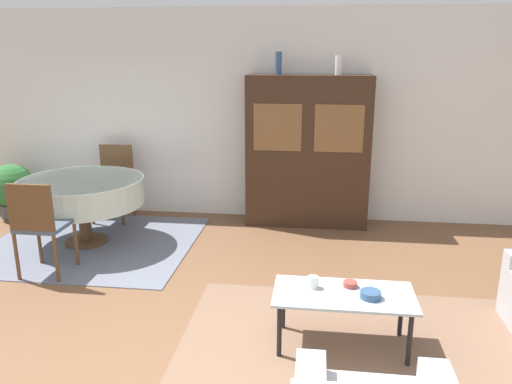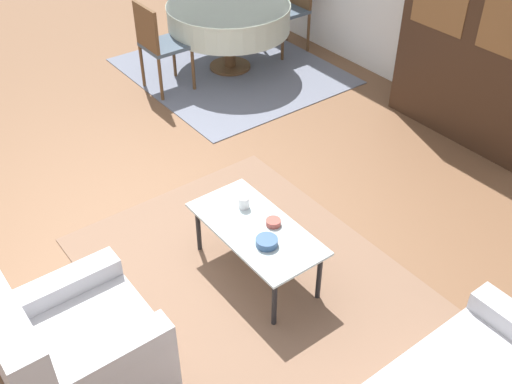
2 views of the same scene
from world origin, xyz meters
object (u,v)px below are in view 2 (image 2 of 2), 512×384
at_px(dining_table, 229,17).
at_px(dining_chair_far, 291,4).
at_px(cup, 244,202).
at_px(display_cabinet, 482,41).
at_px(bowl_small, 273,222).
at_px(bowl, 267,242).
at_px(coffee_table, 256,232).
at_px(armchair, 71,350).
at_px(dining_chair_near, 158,42).

height_order(dining_table, dining_chair_far, dining_chair_far).
bearing_deg(cup, display_cabinet, 92.55).
bearing_deg(bowl_small, display_cabinet, 98.45).
height_order(dining_chair_far, cup, dining_chair_far).
bearing_deg(bowl, cup, 164.82).
xyz_separation_m(coffee_table, dining_table, (-2.87, 1.79, 0.22)).
height_order(dining_table, bowl, dining_table).
bearing_deg(bowl_small, armchair, -88.09).
height_order(dining_table, bowl_small, dining_table).
bearing_deg(dining_table, dining_chair_near, -90.00).
relative_size(coffee_table, bowl_small, 9.83).
xyz_separation_m(dining_table, dining_chair_far, (0.00, 0.91, -0.05)).
distance_m(dining_table, bowl, 3.57).
xyz_separation_m(display_cabinet, bowl_small, (0.40, -2.71, -0.48)).
height_order(display_cabinet, cup, display_cabinet).
height_order(display_cabinet, bowl_small, display_cabinet).
bearing_deg(armchair, bowl_small, 91.91).
xyz_separation_m(dining_table, bowl_small, (2.92, -1.67, -0.16)).
relative_size(dining_chair_near, dining_chair_far, 1.00).
bearing_deg(dining_chair_near, display_cabinet, 37.63).
xyz_separation_m(armchair, coffee_table, (-0.10, 1.42, 0.08)).
height_order(coffee_table, dining_chair_near, dining_chair_near).
distance_m(display_cabinet, dining_chair_far, 2.55).
xyz_separation_m(armchair, bowl, (0.08, 1.37, 0.15)).
distance_m(dining_table, cup, 3.16).
distance_m(coffee_table, display_cabinet, 2.89).
distance_m(dining_chair_far, cup, 3.74).
distance_m(coffee_table, bowl, 0.21).
bearing_deg(cup, bowl, -15.18).
distance_m(display_cabinet, dining_chair_near, 3.21).
relative_size(display_cabinet, dining_chair_near, 1.95).
height_order(coffee_table, bowl, bowl).
bearing_deg(bowl_small, cup, -169.64).
bearing_deg(dining_table, bowl_small, -29.79).
relative_size(coffee_table, dining_chair_far, 1.07).
relative_size(armchair, cup, 9.50).
bearing_deg(dining_table, cup, -33.11).
bearing_deg(armchair, cup, 102.54).
relative_size(armchair, dining_chair_near, 0.89).
height_order(armchair, dining_chair_far, dining_chair_far).
relative_size(display_cabinet, dining_chair_far, 1.95).
xyz_separation_m(dining_chair_far, bowl_small, (2.92, -2.58, -0.11)).
xyz_separation_m(armchair, cup, (-0.33, 1.49, 0.17)).
height_order(dining_chair_near, dining_chair_far, same).
height_order(dining_table, cup, dining_table).
distance_m(dining_table, dining_chair_far, 0.91).
distance_m(dining_chair_far, bowl, 4.11).
relative_size(dining_table, bowl, 9.23).
xyz_separation_m(armchair, dining_chair_far, (-2.98, 4.12, 0.26)).
bearing_deg(display_cabinet, dining_chair_near, -142.37).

